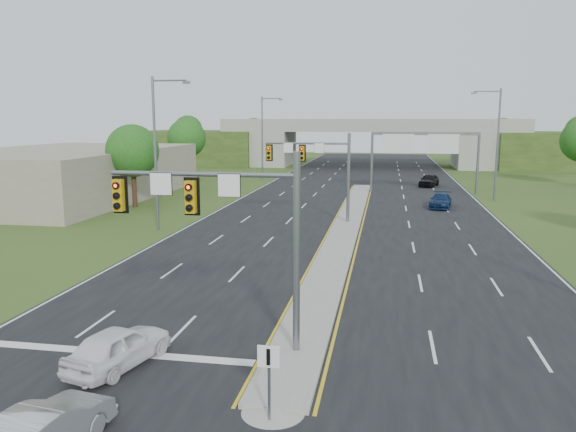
# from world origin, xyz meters

# --- Properties ---
(ground) EXTENTS (240.00, 240.00, 0.00)m
(ground) POSITION_xyz_m (0.00, 0.00, 0.00)
(ground) COLOR #2C4518
(ground) RESTS_ON ground
(road) EXTENTS (24.00, 160.00, 0.02)m
(road) POSITION_xyz_m (0.00, 35.00, 0.01)
(road) COLOR black
(road) RESTS_ON ground
(median) EXTENTS (2.00, 54.00, 0.16)m
(median) POSITION_xyz_m (0.00, 23.00, 0.10)
(median) COLOR gray
(median) RESTS_ON road
(median_nose) EXTENTS (2.00, 2.00, 0.16)m
(median_nose) POSITION_xyz_m (0.00, -4.00, 0.10)
(median_nose) COLOR gray
(median_nose) RESTS_ON road
(lane_markings) EXTENTS (23.72, 160.00, 0.01)m
(lane_markings) POSITION_xyz_m (-0.60, 28.91, 0.02)
(lane_markings) COLOR gold
(lane_markings) RESTS_ON road
(signal_mast_near) EXTENTS (6.62, 0.60, 7.00)m
(signal_mast_near) POSITION_xyz_m (-2.26, -0.07, 4.73)
(signal_mast_near) COLOR slate
(signal_mast_near) RESTS_ON ground
(signal_mast_far) EXTENTS (6.62, 0.60, 7.00)m
(signal_mast_far) POSITION_xyz_m (-2.26, 24.93, 4.73)
(signal_mast_far) COLOR slate
(signal_mast_far) RESTS_ON ground
(keep_right_sign) EXTENTS (0.60, 0.13, 2.20)m
(keep_right_sign) POSITION_xyz_m (0.00, -4.53, 1.52)
(keep_right_sign) COLOR slate
(keep_right_sign) RESTS_ON ground
(sign_gantry) EXTENTS (11.58, 0.44, 6.67)m
(sign_gantry) POSITION_xyz_m (6.68, 44.92, 5.24)
(sign_gantry) COLOR slate
(sign_gantry) RESTS_ON ground
(overpass) EXTENTS (80.00, 14.00, 8.10)m
(overpass) POSITION_xyz_m (0.00, 80.00, 3.55)
(overpass) COLOR gray
(overpass) RESTS_ON ground
(lightpole_l_mid) EXTENTS (2.85, 0.25, 11.00)m
(lightpole_l_mid) POSITION_xyz_m (-13.30, 20.00, 6.10)
(lightpole_l_mid) COLOR slate
(lightpole_l_mid) RESTS_ON ground
(lightpole_l_far) EXTENTS (2.85, 0.25, 11.00)m
(lightpole_l_far) POSITION_xyz_m (-13.30, 55.00, 6.10)
(lightpole_l_far) COLOR slate
(lightpole_l_far) RESTS_ON ground
(lightpole_r_far) EXTENTS (2.85, 0.25, 11.00)m
(lightpole_r_far) POSITION_xyz_m (13.30, 40.00, 6.10)
(lightpole_r_far) COLOR slate
(lightpole_r_far) RESTS_ON ground
(tree_l_near) EXTENTS (4.80, 4.80, 7.60)m
(tree_l_near) POSITION_xyz_m (-20.00, 30.00, 5.18)
(tree_l_near) COLOR #382316
(tree_l_near) RESTS_ON ground
(tree_l_mid) EXTENTS (5.20, 5.20, 8.12)m
(tree_l_mid) POSITION_xyz_m (-24.00, 55.00, 5.51)
(tree_l_mid) COLOR #382316
(tree_l_mid) RESTS_ON ground
(tree_back_a) EXTENTS (6.00, 6.00, 8.85)m
(tree_back_a) POSITION_xyz_m (-38.00, 94.00, 5.84)
(tree_back_a) COLOR #382316
(tree_back_a) RESTS_ON ground
(tree_back_b) EXTENTS (5.60, 5.60, 8.32)m
(tree_back_b) POSITION_xyz_m (-24.00, 94.00, 5.51)
(tree_back_b) COLOR #382316
(tree_back_b) RESTS_ON ground
(tree_back_c) EXTENTS (5.60, 5.60, 8.32)m
(tree_back_c) POSITION_xyz_m (24.00, 94.00, 5.51)
(tree_back_c) COLOR #382316
(tree_back_c) RESTS_ON ground
(commercial_building) EXTENTS (18.00, 30.00, 5.00)m
(commercial_building) POSITION_xyz_m (-30.00, 35.00, 2.50)
(commercial_building) COLOR gray
(commercial_building) RESTS_ON ground
(car_white) EXTENTS (2.57, 4.29, 1.37)m
(car_white) POSITION_xyz_m (-5.57, -1.97, 0.70)
(car_white) COLOR white
(car_white) RESTS_ON road
(car_silver) EXTENTS (1.95, 4.13, 1.31)m
(car_silver) POSITION_xyz_m (-4.99, -6.97, 0.67)
(car_silver) COLOR #AFB0B7
(car_silver) RESTS_ON road
(car_far_b) EXTENTS (2.50, 4.68, 1.29)m
(car_far_b) POSITION_xyz_m (7.83, 34.58, 0.66)
(car_far_b) COLOR #0B1D42
(car_far_b) RESTS_ON road
(car_far_c) EXTENTS (2.99, 4.77, 1.51)m
(car_far_c) POSITION_xyz_m (7.95, 51.45, 0.78)
(car_far_c) COLOR black
(car_far_c) RESTS_ON road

